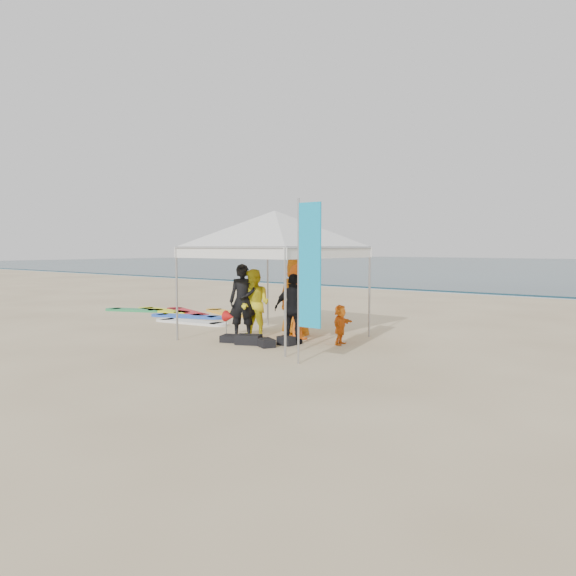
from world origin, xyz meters
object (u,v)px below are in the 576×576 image
at_px(person_black_a, 243,301).
at_px(person_orange_a, 300,301).
at_px(person_orange_b, 297,296).
at_px(canopy_tent, 275,211).
at_px(marker_pennant, 230,317).
at_px(person_seated, 340,325).
at_px(surfboard_spread, 182,314).
at_px(person_black_b, 294,309).
at_px(feather_flag, 308,268).
at_px(person_yellow, 255,304).

height_order(person_black_a, person_orange_a, person_orange_a).
relative_size(person_orange_b, canopy_tent, 0.42).
xyz_separation_m(person_orange_b, marker_pennant, (-1.20, -1.16, -0.49)).
height_order(person_seated, surfboard_spread, person_seated).
bearing_deg(person_seated, person_black_a, 95.53).
xyz_separation_m(person_black_a, person_orange_a, (1.20, 0.74, 0.01)).
bearing_deg(person_black_b, person_orange_b, -71.25).
bearing_deg(marker_pennant, person_black_a, 5.83).
xyz_separation_m(person_black_b, canopy_tent, (-0.87, 0.37, 2.26)).
xyz_separation_m(person_seated, feather_flag, (0.76, -2.25, 1.38)).
xyz_separation_m(person_orange_a, feather_flag, (1.93, -2.29, 0.92)).
xyz_separation_m(person_black_a, surfboard_spread, (-4.74, 2.15, -0.87)).
relative_size(person_orange_b, marker_pennant, 3.07).
bearing_deg(person_black_a, person_black_b, -30.77).
xyz_separation_m(person_orange_b, person_seated, (1.58, -0.42, -0.53)).
bearing_deg(feather_flag, person_orange_b, 131.25).
bearing_deg(person_orange_b, surfboard_spread, -21.38).
bearing_deg(person_black_a, person_orange_b, 21.25).
distance_m(person_black_a, person_seated, 2.52).
height_order(person_black_b, canopy_tent, canopy_tent).
height_order(person_black_a, feather_flag, feather_flag).
height_order(canopy_tent, marker_pennant, canopy_tent).
bearing_deg(person_black_b, surfboard_spread, -34.58).
height_order(person_black_a, canopy_tent, canopy_tent).
distance_m(person_black_b, canopy_tent, 2.45).
bearing_deg(marker_pennant, person_orange_b, 43.88).
distance_m(person_seated, canopy_tent, 3.14).
bearing_deg(person_yellow, feather_flag, -36.77).
height_order(person_orange_b, feather_flag, feather_flag).
distance_m(person_black_a, person_orange_a, 1.41).
xyz_separation_m(person_black_a, marker_pennant, (-0.41, -0.04, -0.41)).
bearing_deg(canopy_tent, person_black_a, -146.79).
height_order(person_yellow, person_black_b, person_yellow).
bearing_deg(canopy_tent, feather_flag, -38.77).
distance_m(feather_flag, surfboard_spread, 8.88).
height_order(person_yellow, feather_flag, feather_flag).
relative_size(marker_pennant, surfboard_spread, 0.11).
bearing_deg(person_black_b, person_orange_a, -80.34).
bearing_deg(person_orange_a, person_yellow, 52.13).
distance_m(person_black_b, marker_pennant, 1.96).
bearing_deg(person_seated, person_black_b, 115.70).
distance_m(person_black_a, feather_flag, 3.62).
height_order(person_orange_a, canopy_tent, canopy_tent).
bearing_deg(feather_flag, canopy_tent, 141.23).
bearing_deg(surfboard_spread, marker_pennant, -26.80).
height_order(person_orange_a, person_black_b, person_orange_a).
bearing_deg(person_black_a, feather_flag, -59.60).
distance_m(person_orange_a, person_black_b, 0.75).
distance_m(person_black_a, person_orange_b, 1.37).
bearing_deg(person_orange_a, marker_pennant, 47.04).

